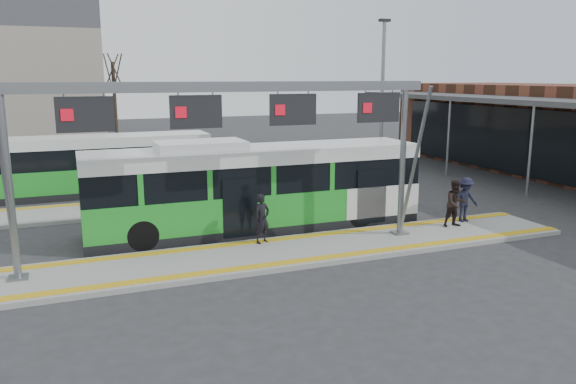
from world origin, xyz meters
name	(u,v)px	position (x,y,z in m)	size (l,w,h in m)	color
ground	(251,259)	(0.00, 0.00, 0.00)	(120.00, 120.00, 0.00)	#2D2D30
platform_main	(251,256)	(0.00, 0.00, 0.07)	(22.00, 3.00, 0.15)	gray
platform_second	(99,211)	(-4.00, 8.00, 0.07)	(20.00, 3.00, 0.15)	gray
tactile_main	(251,254)	(0.00, 0.00, 0.16)	(22.00, 2.65, 0.02)	gold
tactile_second	(97,203)	(-4.00, 9.15, 0.16)	(20.00, 0.35, 0.02)	gold
gantry	(235,118)	(-0.35, 0.25, 4.30)	(13.00, 1.68, 5.20)	slate
hero_bus	(256,188)	(1.22, 3.19, 1.52)	(12.09, 2.63, 3.32)	black
bg_bus_green	(90,166)	(-4.07, 11.87, 1.36)	(11.07, 2.44, 2.76)	black
passenger_a	(262,219)	(0.71, 1.02, 0.96)	(0.59, 0.39, 1.63)	black
passenger_b	(456,203)	(7.86, 0.37, 1.00)	(0.83, 0.65, 1.71)	black
passenger_c	(465,200)	(8.65, 0.83, 0.99)	(1.08, 0.62, 1.68)	black
tree_left	(76,61)	(-3.90, 31.25, 6.61)	(1.40, 1.40, 8.71)	#382B21
tree_mid	(113,74)	(-1.17, 31.86, 5.68)	(1.40, 1.40, 7.49)	#382B21
lamp_east	(382,105)	(8.40, 6.60, 4.23)	(0.50, 0.25, 7.97)	slate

